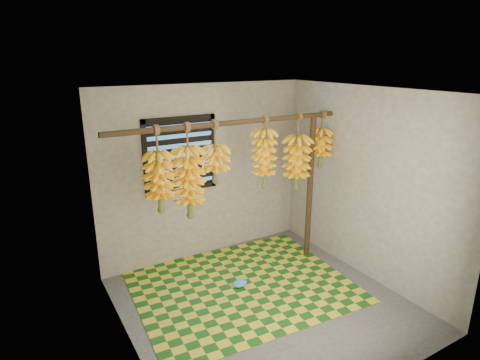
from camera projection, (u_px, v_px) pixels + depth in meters
floor at (264, 304)px, 4.61m from camera, size 3.00×3.00×0.01m
ceiling at (269, 91)px, 3.90m from camera, size 3.00×3.00×0.01m
wall_back at (205, 173)px, 5.49m from camera, size 3.00×0.01×2.40m
wall_left at (125, 238)px, 3.53m from camera, size 0.01×3.00×2.40m
wall_right at (366, 185)px, 4.99m from camera, size 0.01×3.00×2.40m
window at (181, 155)px, 5.21m from camera, size 1.00×0.04×1.00m
hanging_pole at (233, 123)px, 4.60m from camera, size 3.00×0.06×0.06m
support_post at (310, 188)px, 5.48m from camera, size 0.08×0.08×2.00m
woven_mat at (242, 286)px, 4.97m from camera, size 2.70×2.22×0.01m
plastic_bag at (240, 283)px, 4.94m from camera, size 0.20×0.14×0.08m
banana_bunch_a at (159, 182)px, 4.32m from camera, size 0.33×0.33×0.96m
banana_bunch_b at (189, 182)px, 4.50m from camera, size 0.34×0.34×1.09m
banana_bunch_c at (216, 164)px, 4.62m from camera, size 0.34×0.34×0.74m
banana_bunch_d at (264, 158)px, 4.95m from camera, size 0.30×0.30×0.90m
banana_bunch_e at (297, 163)px, 5.24m from camera, size 0.35×0.35×1.01m
banana_bunch_f at (321, 147)px, 5.38m from camera, size 0.30×0.30×0.76m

